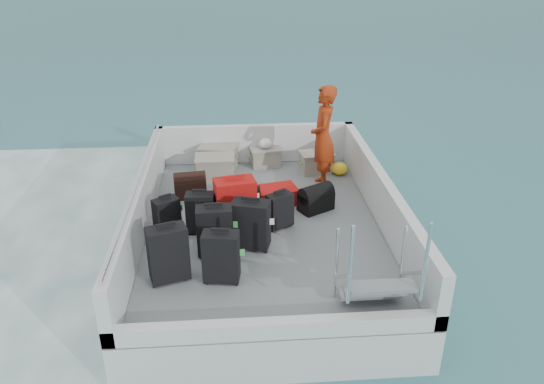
{
  "coord_description": "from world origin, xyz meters",
  "views": [
    {
      "loc": [
        -0.39,
        -6.78,
        4.39
      ],
      "look_at": [
        0.15,
        0.27,
        1.0
      ],
      "focal_mm": 35.0,
      "sensor_mm": 36.0,
      "label": 1
    }
  ],
  "objects_px": {
    "suitcase_0": "(168,254)",
    "suitcase_5": "(235,205)",
    "suitcase_4": "(215,231)",
    "passenger": "(323,138)",
    "suitcase_2": "(167,216)",
    "suitcase_1": "(201,213)",
    "suitcase_3": "(221,257)",
    "crate_0": "(215,169)",
    "crate_2": "(266,157)",
    "suitcase_6": "(251,225)",
    "suitcase_8": "(276,195)",
    "crate_1": "(219,157)",
    "crate_3": "(316,163)",
    "suitcase_7": "(280,211)"
  },
  "relations": [
    {
      "from": "suitcase_0",
      "to": "suitcase_3",
      "type": "xyz_separation_m",
      "value": [
        0.63,
        -0.07,
        -0.03
      ]
    },
    {
      "from": "suitcase_4",
      "to": "suitcase_8",
      "type": "distance_m",
      "value": 1.71
    },
    {
      "from": "crate_3",
      "to": "passenger",
      "type": "bearing_deg",
      "value": -90.94
    },
    {
      "from": "suitcase_1",
      "to": "crate_0",
      "type": "relative_size",
      "value": 0.94
    },
    {
      "from": "suitcase_4",
      "to": "crate_0",
      "type": "height_order",
      "value": "suitcase_4"
    },
    {
      "from": "suitcase_1",
      "to": "suitcase_5",
      "type": "height_order",
      "value": "suitcase_5"
    },
    {
      "from": "crate_2",
      "to": "suitcase_1",
      "type": "bearing_deg",
      "value": -114.16
    },
    {
      "from": "suitcase_6",
      "to": "crate_3",
      "type": "xyz_separation_m",
      "value": [
        1.27,
        2.49,
        -0.17
      ]
    },
    {
      "from": "suitcase_2",
      "to": "crate_0",
      "type": "height_order",
      "value": "suitcase_2"
    },
    {
      "from": "suitcase_4",
      "to": "passenger",
      "type": "relative_size",
      "value": 0.4
    },
    {
      "from": "suitcase_4",
      "to": "crate_0",
      "type": "distance_m",
      "value": 2.44
    },
    {
      "from": "suitcase_7",
      "to": "crate_3",
      "type": "relative_size",
      "value": 0.95
    },
    {
      "from": "passenger",
      "to": "suitcase_8",
      "type": "bearing_deg",
      "value": -46.01
    },
    {
      "from": "suitcase_8",
      "to": "suitcase_6",
      "type": "bearing_deg",
      "value": 147.99
    },
    {
      "from": "crate_3",
      "to": "crate_1",
      "type": "bearing_deg",
      "value": 168.81
    },
    {
      "from": "suitcase_3",
      "to": "crate_3",
      "type": "height_order",
      "value": "suitcase_3"
    },
    {
      "from": "suitcase_4",
      "to": "crate_2",
      "type": "xyz_separation_m",
      "value": [
        0.85,
        2.96,
        -0.19
      ]
    },
    {
      "from": "suitcase_1",
      "to": "crate_3",
      "type": "height_order",
      "value": "suitcase_1"
    },
    {
      "from": "suitcase_8",
      "to": "crate_3",
      "type": "height_order",
      "value": "crate_3"
    },
    {
      "from": "suitcase_6",
      "to": "suitcase_8",
      "type": "height_order",
      "value": "suitcase_6"
    },
    {
      "from": "suitcase_0",
      "to": "suitcase_2",
      "type": "distance_m",
      "value": 1.2
    },
    {
      "from": "suitcase_7",
      "to": "suitcase_8",
      "type": "relative_size",
      "value": 0.8
    },
    {
      "from": "suitcase_4",
      "to": "suitcase_5",
      "type": "height_order",
      "value": "suitcase_5"
    },
    {
      "from": "suitcase_5",
      "to": "passenger",
      "type": "xyz_separation_m",
      "value": [
        1.45,
        1.38,
        0.47
      ]
    },
    {
      "from": "suitcase_0",
      "to": "suitcase_5",
      "type": "relative_size",
      "value": 0.93
    },
    {
      "from": "crate_0",
      "to": "crate_2",
      "type": "relative_size",
      "value": 1.24
    },
    {
      "from": "suitcase_8",
      "to": "crate_2",
      "type": "relative_size",
      "value": 1.28
    },
    {
      "from": "suitcase_2",
      "to": "passenger",
      "type": "bearing_deg",
      "value": -1.03
    },
    {
      "from": "suitcase_4",
      "to": "suitcase_5",
      "type": "distance_m",
      "value": 0.7
    },
    {
      "from": "suitcase_4",
      "to": "suitcase_6",
      "type": "relative_size",
      "value": 1.01
    },
    {
      "from": "suitcase_1",
      "to": "suitcase_6",
      "type": "distance_m",
      "value": 0.83
    },
    {
      "from": "suitcase_2",
      "to": "crate_3",
      "type": "relative_size",
      "value": 0.94
    },
    {
      "from": "crate_1",
      "to": "suitcase_8",
      "type": "bearing_deg",
      "value": -59.18
    },
    {
      "from": "suitcase_0",
      "to": "suitcase_5",
      "type": "xyz_separation_m",
      "value": [
        0.82,
        1.19,
        0.03
      ]
    },
    {
      "from": "suitcase_4",
      "to": "suitcase_3",
      "type": "bearing_deg",
      "value": -83.43
    },
    {
      "from": "suitcase_8",
      "to": "crate_0",
      "type": "distance_m",
      "value": 1.39
    },
    {
      "from": "suitcase_6",
      "to": "suitcase_5",
      "type": "bearing_deg",
      "value": 127.26
    },
    {
      "from": "passenger",
      "to": "suitcase_0",
      "type": "bearing_deg",
      "value": -33.26
    },
    {
      "from": "suitcase_8",
      "to": "passenger",
      "type": "bearing_deg",
      "value": -67.53
    },
    {
      "from": "suitcase_4",
      "to": "crate_0",
      "type": "xyz_separation_m",
      "value": [
        -0.05,
        2.43,
        -0.15
      ]
    },
    {
      "from": "suitcase_0",
      "to": "suitcase_1",
      "type": "relative_size",
      "value": 1.2
    },
    {
      "from": "crate_1",
      "to": "suitcase_2",
      "type": "bearing_deg",
      "value": -106.39
    },
    {
      "from": "suitcase_5",
      "to": "suitcase_2",
      "type": "bearing_deg",
      "value": 169.57
    },
    {
      "from": "suitcase_0",
      "to": "crate_2",
      "type": "bearing_deg",
      "value": 50.16
    },
    {
      "from": "suitcase_1",
      "to": "passenger",
      "type": "xyz_separation_m",
      "value": [
        1.94,
        1.43,
        0.56
      ]
    },
    {
      "from": "suitcase_3",
      "to": "suitcase_1",
      "type": "bearing_deg",
      "value": 111.77
    },
    {
      "from": "suitcase_6",
      "to": "suitcase_8",
      "type": "xyz_separation_m",
      "value": [
        0.44,
        1.3,
        -0.21
      ]
    },
    {
      "from": "crate_0",
      "to": "passenger",
      "type": "bearing_deg",
      "value": -12.98
    },
    {
      "from": "crate_0",
      "to": "crate_1",
      "type": "bearing_deg",
      "value": 84.87
    },
    {
      "from": "suitcase_2",
      "to": "passenger",
      "type": "xyz_separation_m",
      "value": [
        2.42,
        1.39,
        0.6
      ]
    }
  ]
}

